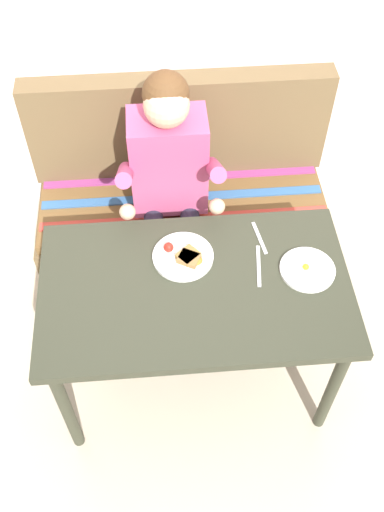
{
  "coord_description": "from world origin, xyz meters",
  "views": [
    {
      "loc": [
        -0.12,
        -1.28,
        2.56
      ],
      "look_at": [
        0.0,
        0.15,
        0.72
      ],
      "focal_mm": 41.11,
      "sensor_mm": 36.0,
      "label": 1
    }
  ],
  "objects_px": {
    "couch": "(182,209)",
    "person": "(170,176)",
    "knife": "(259,266)",
    "plate_breakfast": "(184,256)",
    "plate_eggs": "(307,269)",
    "table": "(195,297)",
    "fork": "(259,238)"
  },
  "relations": [
    {
      "from": "couch",
      "to": "person",
      "type": "height_order",
      "value": "person"
    },
    {
      "from": "knife",
      "to": "person",
      "type": "bearing_deg",
      "value": 128.47
    },
    {
      "from": "plate_breakfast",
      "to": "plate_eggs",
      "type": "relative_size",
      "value": 1.12
    },
    {
      "from": "table",
      "to": "person",
      "type": "distance_m",
      "value": 0.6
    },
    {
      "from": "plate_eggs",
      "to": "fork",
      "type": "height_order",
      "value": "plate_eggs"
    },
    {
      "from": "plate_breakfast",
      "to": "fork",
      "type": "distance_m",
      "value": 0.32
    },
    {
      "from": "person",
      "to": "fork",
      "type": "xyz_separation_m",
      "value": [
        0.34,
        -0.38,
        -0.01
      ]
    },
    {
      "from": "table",
      "to": "person",
      "type": "bearing_deg",
      "value": 96.11
    },
    {
      "from": "couch",
      "to": "plate_breakfast",
      "type": "xyz_separation_m",
      "value": [
        -0.03,
        -0.63,
        0.41
      ]
    },
    {
      "from": "table",
      "to": "plate_breakfast",
      "type": "xyz_separation_m",
      "value": [
        -0.03,
        0.13,
        0.1
      ]
    },
    {
      "from": "table",
      "to": "plate_breakfast",
      "type": "distance_m",
      "value": 0.17
    },
    {
      "from": "person",
      "to": "plate_breakfast",
      "type": "distance_m",
      "value": 0.46
    },
    {
      "from": "couch",
      "to": "knife",
      "type": "bearing_deg",
      "value": -69.79
    },
    {
      "from": "table",
      "to": "couch",
      "type": "bearing_deg",
      "value": 90.0
    },
    {
      "from": "table",
      "to": "fork",
      "type": "relative_size",
      "value": 7.06
    },
    {
      "from": "person",
      "to": "fork",
      "type": "distance_m",
      "value": 0.51
    },
    {
      "from": "couch",
      "to": "plate_eggs",
      "type": "relative_size",
      "value": 6.66
    },
    {
      "from": "fork",
      "to": "person",
      "type": "bearing_deg",
      "value": 122.72
    },
    {
      "from": "table",
      "to": "plate_eggs",
      "type": "xyz_separation_m",
      "value": [
        0.44,
        0.03,
        0.09
      ]
    },
    {
      "from": "plate_eggs",
      "to": "table",
      "type": "bearing_deg",
      "value": -175.66
    },
    {
      "from": "knife",
      "to": "plate_breakfast",
      "type": "bearing_deg",
      "value": 174.7
    },
    {
      "from": "person",
      "to": "couch",
      "type": "bearing_deg",
      "value": 70.14
    },
    {
      "from": "table",
      "to": "plate_breakfast",
      "type": "relative_size",
      "value": 4.96
    },
    {
      "from": "couch",
      "to": "fork",
      "type": "bearing_deg",
      "value": -63.14
    },
    {
      "from": "couch",
      "to": "plate_eggs",
      "type": "distance_m",
      "value": 0.95
    },
    {
      "from": "plate_breakfast",
      "to": "fork",
      "type": "bearing_deg",
      "value": 14.03
    },
    {
      "from": "knife",
      "to": "table",
      "type": "bearing_deg",
      "value": -157.65
    },
    {
      "from": "couch",
      "to": "person",
      "type": "relative_size",
      "value": 1.19
    },
    {
      "from": "plate_breakfast",
      "to": "table",
      "type": "bearing_deg",
      "value": -75.8
    },
    {
      "from": "couch",
      "to": "knife",
      "type": "relative_size",
      "value": 7.2
    },
    {
      "from": "couch",
      "to": "fork",
      "type": "distance_m",
      "value": 0.74
    },
    {
      "from": "couch",
      "to": "plate_breakfast",
      "type": "height_order",
      "value": "couch"
    }
  ]
}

